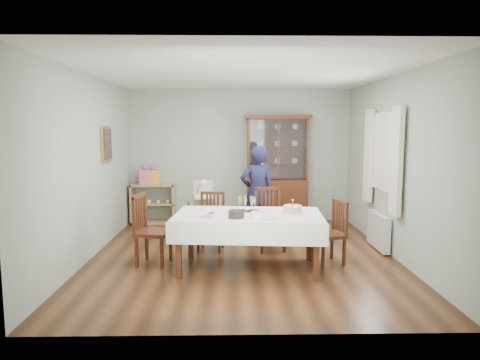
{
  "coord_description": "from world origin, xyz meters",
  "views": [
    {
      "loc": [
        -0.16,
        -6.27,
        1.91
      ],
      "look_at": [
        -0.04,
        0.2,
        1.13
      ],
      "focal_mm": 32.0,
      "sensor_mm": 36.0,
      "label": 1
    }
  ],
  "objects_px": {
    "gift_bag_orange": "(154,175)",
    "high_chair": "(204,215)",
    "china_cabinet": "(277,168)",
    "champagne_tray": "(247,208)",
    "sideboard": "(153,204)",
    "chair_far_right": "(270,232)",
    "chair_end_right": "(329,245)",
    "chair_far_left": "(211,233)",
    "dining_table": "(248,241)",
    "gift_bag_pink": "(145,175)",
    "woman": "(257,193)",
    "chair_end_left": "(153,244)",
    "birthday_cake": "(293,210)"
  },
  "relations": [
    {
      "from": "chair_far_left",
      "to": "chair_far_right",
      "type": "relative_size",
      "value": 0.93
    },
    {
      "from": "sideboard",
      "to": "birthday_cake",
      "type": "height_order",
      "value": "birthday_cake"
    },
    {
      "from": "china_cabinet",
      "to": "chair_far_left",
      "type": "xyz_separation_m",
      "value": [
        -1.24,
        -1.93,
        -0.85
      ]
    },
    {
      "from": "chair_far_left",
      "to": "high_chair",
      "type": "relative_size",
      "value": 0.87
    },
    {
      "from": "chair_end_right",
      "to": "sideboard",
      "type": "bearing_deg",
      "value": -149.2
    },
    {
      "from": "chair_end_left",
      "to": "birthday_cake",
      "type": "bearing_deg",
      "value": -85.06
    },
    {
      "from": "chair_end_right",
      "to": "champagne_tray",
      "type": "bearing_deg",
      "value": -103.43
    },
    {
      "from": "chair_far_left",
      "to": "high_chair",
      "type": "xyz_separation_m",
      "value": [
        -0.16,
        0.71,
        0.14
      ]
    },
    {
      "from": "chair_far_left",
      "to": "chair_end_left",
      "type": "height_order",
      "value": "chair_end_left"
    },
    {
      "from": "china_cabinet",
      "to": "chair_end_right",
      "type": "bearing_deg",
      "value": -79.99
    },
    {
      "from": "dining_table",
      "to": "chair_far_left",
      "type": "height_order",
      "value": "chair_far_left"
    },
    {
      "from": "sideboard",
      "to": "high_chair",
      "type": "height_order",
      "value": "high_chair"
    },
    {
      "from": "china_cabinet",
      "to": "chair_end_left",
      "type": "height_order",
      "value": "china_cabinet"
    },
    {
      "from": "birthday_cake",
      "to": "gift_bag_pink",
      "type": "relative_size",
      "value": 0.73
    },
    {
      "from": "chair_end_left",
      "to": "high_chair",
      "type": "bearing_deg",
      "value": -13.24
    },
    {
      "from": "gift_bag_orange",
      "to": "high_chair",
      "type": "bearing_deg",
      "value": -48.63
    },
    {
      "from": "china_cabinet",
      "to": "woman",
      "type": "xyz_separation_m",
      "value": [
        -0.48,
        -1.35,
        -0.31
      ]
    },
    {
      "from": "china_cabinet",
      "to": "chair_far_left",
      "type": "height_order",
      "value": "china_cabinet"
    },
    {
      "from": "high_chair",
      "to": "champagne_tray",
      "type": "relative_size",
      "value": 2.97
    },
    {
      "from": "sideboard",
      "to": "high_chair",
      "type": "xyz_separation_m",
      "value": [
        1.1,
        -1.24,
        0.0
      ]
    },
    {
      "from": "sideboard",
      "to": "high_chair",
      "type": "relative_size",
      "value": 0.87
    },
    {
      "from": "gift_bag_pink",
      "to": "champagne_tray",
      "type": "bearing_deg",
      "value": -54.48
    },
    {
      "from": "chair_far_left",
      "to": "chair_end_left",
      "type": "xyz_separation_m",
      "value": [
        -0.79,
        -0.7,
        0.03
      ]
    },
    {
      "from": "chair_far_right",
      "to": "gift_bag_pink",
      "type": "distance_m",
      "value": 3.12
    },
    {
      "from": "chair_end_left",
      "to": "champagne_tray",
      "type": "xyz_separation_m",
      "value": [
        1.33,
        -0.09,
        0.53
      ]
    },
    {
      "from": "chair_far_right",
      "to": "high_chair",
      "type": "xyz_separation_m",
      "value": [
        -1.09,
        0.73,
        0.11
      ]
    },
    {
      "from": "china_cabinet",
      "to": "champagne_tray",
      "type": "distance_m",
      "value": 2.83
    },
    {
      "from": "china_cabinet",
      "to": "woman",
      "type": "height_order",
      "value": "china_cabinet"
    },
    {
      "from": "champagne_tray",
      "to": "gift_bag_orange",
      "type": "bearing_deg",
      "value": 122.92
    },
    {
      "from": "chair_far_right",
      "to": "high_chair",
      "type": "distance_m",
      "value": 1.31
    },
    {
      "from": "gift_bag_orange",
      "to": "sideboard",
      "type": "bearing_deg",
      "value": 146.75
    },
    {
      "from": "chair_far_right",
      "to": "chair_end_right",
      "type": "distance_m",
      "value": 1.05
    },
    {
      "from": "woman",
      "to": "gift_bag_pink",
      "type": "height_order",
      "value": "woman"
    },
    {
      "from": "china_cabinet",
      "to": "chair_far_right",
      "type": "height_order",
      "value": "china_cabinet"
    },
    {
      "from": "dining_table",
      "to": "gift_bag_pink",
      "type": "xyz_separation_m",
      "value": [
        -1.96,
        2.85,
        0.59
      ]
    },
    {
      "from": "sideboard",
      "to": "chair_end_right",
      "type": "height_order",
      "value": "chair_end_right"
    },
    {
      "from": "high_chair",
      "to": "gift_bag_pink",
      "type": "distance_m",
      "value": 1.84
    },
    {
      "from": "dining_table",
      "to": "sideboard",
      "type": "xyz_separation_m",
      "value": [
        -1.81,
        2.87,
        0.02
      ]
    },
    {
      "from": "china_cabinet",
      "to": "chair_end_right",
      "type": "xyz_separation_m",
      "value": [
        0.47,
        -2.64,
        -0.86
      ]
    },
    {
      "from": "china_cabinet",
      "to": "high_chair",
      "type": "xyz_separation_m",
      "value": [
        -1.4,
        -1.21,
        -0.72
      ]
    },
    {
      "from": "chair_far_left",
      "to": "gift_bag_pink",
      "type": "height_order",
      "value": "gift_bag_pink"
    },
    {
      "from": "high_chair",
      "to": "champagne_tray",
      "type": "height_order",
      "value": "high_chair"
    },
    {
      "from": "sideboard",
      "to": "birthday_cake",
      "type": "distance_m",
      "value": 3.76
    },
    {
      "from": "champagne_tray",
      "to": "high_chair",
      "type": "bearing_deg",
      "value": 114.67
    },
    {
      "from": "china_cabinet",
      "to": "gift_bag_orange",
      "type": "xyz_separation_m",
      "value": [
        -2.47,
        0.0,
        -0.15
      ]
    },
    {
      "from": "champagne_tray",
      "to": "sideboard",
      "type": "bearing_deg",
      "value": 123.17
    },
    {
      "from": "chair_far_right",
      "to": "sideboard",
      "type": "bearing_deg",
      "value": 128.84
    },
    {
      "from": "high_chair",
      "to": "gift_bag_orange",
      "type": "relative_size",
      "value": 2.63
    },
    {
      "from": "chair_end_right",
      "to": "champagne_tray",
      "type": "relative_size",
      "value": 2.57
    },
    {
      "from": "chair_far_left",
      "to": "china_cabinet",
      "type": "bearing_deg",
      "value": 64.83
    }
  ]
}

